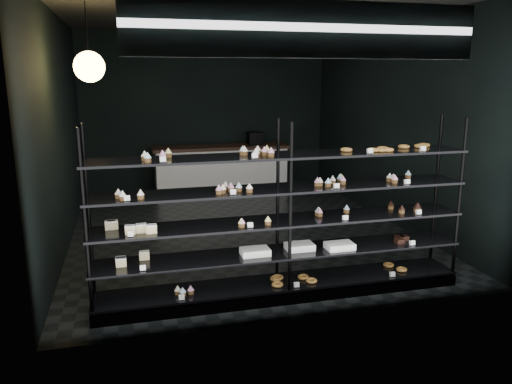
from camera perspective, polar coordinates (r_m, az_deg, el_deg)
room at (r=7.50m, az=-2.01°, el=7.43°), size 5.01×6.01×3.20m
display_shelf at (r=5.35m, az=2.89°, el=-5.60°), size 4.00×0.50×1.91m
signage at (r=4.66m, az=6.18°, el=18.02°), size 3.30×0.05×0.50m
pendant_lamp at (r=6.33m, az=-18.52°, el=13.43°), size 0.36×0.36×0.91m
service_counter at (r=10.12m, az=-3.95°, el=2.63°), size 2.72×0.65×1.23m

